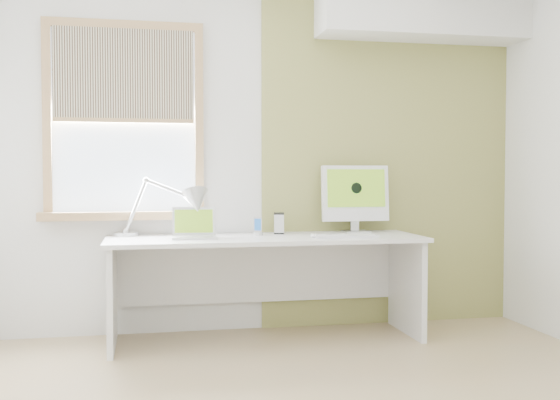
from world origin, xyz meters
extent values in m
cube|color=white|center=(0.00, 1.76, 1.30)|extent=(4.00, 0.02, 2.60)
cube|color=white|center=(0.00, -1.76, 1.30)|extent=(4.00, 0.02, 2.60)
cube|color=olive|center=(1.00, 1.74, 1.30)|extent=(2.00, 0.02, 2.60)
cube|color=white|center=(1.20, 1.57, 2.40)|extent=(1.60, 0.40, 0.42)
cube|color=#A58053|center=(-1.53, 1.72, 1.55)|extent=(0.06, 0.06, 1.42)
cube|color=#A58053|center=(-0.47, 1.72, 1.55)|extent=(0.06, 0.06, 1.42)
cube|color=#A58053|center=(-1.00, 1.72, 2.23)|extent=(1.00, 0.06, 0.06)
cube|color=#A58053|center=(-1.00, 1.70, 0.87)|extent=(1.20, 0.14, 0.06)
cube|color=#D1E2F9|center=(-1.00, 1.74, 1.55)|extent=(1.00, 0.01, 1.30)
cube|color=beige|center=(-1.00, 1.70, 1.88)|extent=(0.98, 0.02, 0.65)
cube|color=#A58053|center=(-1.00, 1.70, 1.55)|extent=(0.98, 0.03, 0.03)
cube|color=silver|center=(-0.03, 1.38, 0.71)|extent=(2.20, 0.70, 0.03)
cube|color=silver|center=(-1.08, 1.38, 0.35)|extent=(0.04, 0.64, 0.70)
cube|color=silver|center=(1.02, 1.38, 0.35)|extent=(0.04, 0.64, 0.70)
cube|color=silver|center=(-0.03, 1.70, 0.45)|extent=(2.08, 0.02, 0.48)
cylinder|color=silver|center=(-1.00, 1.62, 0.74)|extent=(0.21, 0.21, 0.02)
sphere|color=silver|center=(-1.00, 1.62, 0.76)|extent=(0.06, 0.06, 0.05)
cylinder|color=silver|center=(-0.92, 1.61, 0.94)|extent=(0.17, 0.07, 0.37)
sphere|color=silver|center=(-0.85, 1.59, 1.12)|extent=(0.05, 0.05, 0.05)
cylinder|color=silver|center=(-0.70, 1.53, 1.06)|extent=(0.33, 0.15, 0.15)
sphere|color=silver|center=(-0.54, 1.47, 1.00)|extent=(0.05, 0.05, 0.04)
cone|color=silver|center=(-0.51, 1.47, 0.97)|extent=(0.23, 0.27, 0.23)
cube|color=silver|center=(-0.53, 1.34, 0.74)|extent=(0.31, 0.22, 0.02)
cube|color=#B2B5B7|center=(-0.53, 1.34, 0.75)|extent=(0.26, 0.14, 0.00)
cube|color=silver|center=(-0.53, 1.45, 0.84)|extent=(0.30, 0.07, 0.19)
cube|color=#598018|center=(-0.53, 1.44, 0.84)|extent=(0.26, 0.06, 0.16)
cylinder|color=silver|center=(-0.07, 1.49, 0.74)|extent=(0.08, 0.08, 0.02)
cube|color=silver|center=(-0.07, 1.49, 0.81)|extent=(0.06, 0.02, 0.11)
cube|color=#194C99|center=(-0.07, 1.48, 0.81)|extent=(0.05, 0.01, 0.08)
cube|color=silver|center=(0.10, 1.60, 0.81)|extent=(0.09, 0.13, 0.15)
cube|color=black|center=(0.10, 1.60, 0.88)|extent=(0.09, 0.13, 0.01)
cube|color=black|center=(0.10, 1.60, 0.74)|extent=(0.09, 0.13, 0.01)
cube|color=silver|center=(0.69, 1.57, 0.74)|extent=(0.19, 0.17, 0.01)
cube|color=silver|center=(0.69, 1.61, 0.82)|extent=(0.06, 0.02, 0.17)
cube|color=white|center=(0.69, 1.60, 1.02)|extent=(0.51, 0.09, 0.42)
cube|color=#598018|center=(0.69, 1.57, 1.06)|extent=(0.45, 0.03, 0.28)
cylinder|color=black|center=(0.69, 1.56, 1.06)|extent=(0.08, 0.01, 0.08)
cube|color=white|center=(0.50, 1.22, 0.74)|extent=(0.45, 0.16, 0.02)
cube|color=white|center=(0.50, 1.22, 0.75)|extent=(0.41, 0.13, 0.00)
ellipsoid|color=white|center=(0.29, 1.27, 0.74)|extent=(0.06, 0.10, 0.03)
camera|label=1|loc=(-0.85, -3.15, 1.17)|focal=42.31mm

